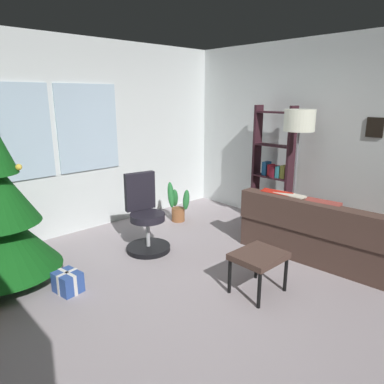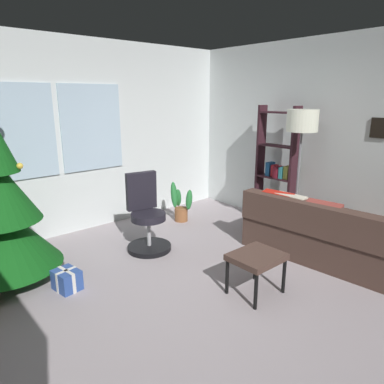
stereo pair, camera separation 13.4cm
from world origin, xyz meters
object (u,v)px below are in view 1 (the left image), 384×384
object	(u,v)px
couch	(332,233)
potted_plant	(177,205)
floor_lamp	(299,128)
bookshelf	(273,173)
office_chair	(146,221)
footstool	(259,259)
gift_box_blue	(68,282)

from	to	relation	value
couch	potted_plant	size ratio (longest dim) A/B	2.99
floor_lamp	couch	bearing A→B (deg)	-100.20
couch	potted_plant	distance (m)	2.32
bookshelf	office_chair	bearing A→B (deg)	165.86
potted_plant	floor_lamp	bearing A→B (deg)	-65.70
footstool	potted_plant	size ratio (longest dim) A/B	0.79
office_chair	gift_box_blue	bearing A→B (deg)	-165.63
footstool	potted_plant	world-z (taller)	potted_plant
footstool	floor_lamp	size ratio (longest dim) A/B	0.28
office_chair	potted_plant	bearing A→B (deg)	28.63
floor_lamp	potted_plant	xyz separation A→B (m)	(-0.72, 1.60, -1.26)
gift_box_blue	potted_plant	world-z (taller)	potted_plant
footstool	bookshelf	size ratio (longest dim) A/B	0.28
office_chair	potted_plant	distance (m)	1.15
couch	gift_box_blue	world-z (taller)	couch
bookshelf	floor_lamp	distance (m)	0.95
couch	gift_box_blue	size ratio (longest dim) A/B	6.37
footstool	office_chair	xyz separation A→B (m)	(-0.21, 1.62, 0.02)
office_chair	bookshelf	bearing A→B (deg)	-14.14
couch	office_chair	world-z (taller)	office_chair
footstool	gift_box_blue	bearing A→B (deg)	136.89
office_chair	bookshelf	world-z (taller)	bookshelf
floor_lamp	potted_plant	world-z (taller)	floor_lamp
gift_box_blue	floor_lamp	xyz separation A→B (m)	(2.92, -0.75, 1.41)
potted_plant	couch	bearing A→B (deg)	-74.74
couch	floor_lamp	bearing A→B (deg)	79.80
gift_box_blue	floor_lamp	bearing A→B (deg)	-14.42
floor_lamp	office_chair	bearing A→B (deg)	148.50
footstool	potted_plant	xyz separation A→B (m)	(0.80, 2.16, -0.11)
floor_lamp	gift_box_blue	bearing A→B (deg)	165.58
bookshelf	potted_plant	xyz separation A→B (m)	(-1.01, 1.05, -0.54)
gift_box_blue	office_chair	bearing A→B (deg)	14.37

